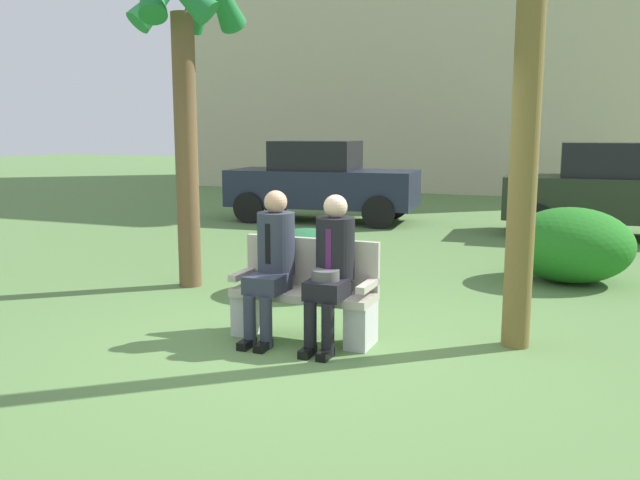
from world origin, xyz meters
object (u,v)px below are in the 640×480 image
(palm_tree_short, at_px, (183,31))
(shrub_mid_lawn, at_px, (571,245))
(park_bench, at_px, (305,296))
(shrub_near_bench, at_px, (307,260))
(seated_man_left, at_px, (272,257))
(parked_car_near, at_px, (321,181))
(parked_car_far, at_px, (617,191))
(seated_man_right, at_px, (331,263))

(palm_tree_short, relative_size, shrub_mid_lawn, 2.79)
(park_bench, xyz_separation_m, shrub_near_bench, (-0.67, 1.60, -0.01))
(palm_tree_short, bearing_deg, park_bench, -32.90)
(seated_man_left, xyz_separation_m, parked_car_near, (-2.60, 7.64, 0.09))
(park_bench, distance_m, shrub_near_bench, 1.73)
(parked_car_near, height_order, parked_car_far, same)
(parked_car_near, bearing_deg, shrub_mid_lawn, -39.62)
(seated_man_left, relative_size, parked_car_near, 0.33)
(shrub_near_bench, xyz_separation_m, parked_car_near, (-2.21, 5.93, 0.46))
(park_bench, bearing_deg, shrub_near_bench, 112.76)
(seated_man_right, bearing_deg, parked_car_near, 112.57)
(palm_tree_short, relative_size, shrub_near_bench, 3.46)
(seated_man_left, bearing_deg, parked_car_far, 67.67)
(park_bench, relative_size, seated_man_right, 0.98)
(shrub_near_bench, bearing_deg, parked_car_far, 59.07)
(shrub_near_bench, relative_size, shrub_mid_lawn, 0.81)
(palm_tree_short, height_order, shrub_near_bench, palm_tree_short)
(shrub_near_bench, distance_m, parked_car_near, 6.34)
(seated_man_left, relative_size, shrub_mid_lawn, 0.89)
(seated_man_right, bearing_deg, shrub_near_bench, 119.41)
(shrub_mid_lawn, bearing_deg, parked_car_far, 80.98)
(shrub_mid_lawn, distance_m, parked_car_far, 4.14)
(seated_man_left, height_order, parked_car_near, parked_car_near)
(parked_car_far, bearing_deg, seated_man_right, -108.47)
(seated_man_right, relative_size, shrub_near_bench, 1.10)
(park_bench, distance_m, seated_man_right, 0.47)
(seated_man_left, bearing_deg, seated_man_right, -0.73)
(seated_man_right, xyz_separation_m, shrub_near_bench, (-0.97, 1.72, -0.36))
(palm_tree_short, relative_size, parked_car_far, 1.06)
(palm_tree_short, bearing_deg, seated_man_right, -31.67)
(palm_tree_short, xyz_separation_m, parked_car_far, (4.92, 6.05, -2.17))
(park_bench, distance_m, parked_car_near, 8.07)
(shrub_mid_lawn, bearing_deg, shrub_near_bench, -148.38)
(parked_car_near, bearing_deg, park_bench, -69.06)
(seated_man_right, bearing_deg, park_bench, 157.96)
(seated_man_left, xyz_separation_m, shrub_mid_lawn, (2.45, 3.46, -0.28))
(parked_car_near, bearing_deg, seated_man_left, -71.18)
(park_bench, bearing_deg, seated_man_left, -157.71)
(palm_tree_short, relative_size, parked_car_near, 1.04)
(park_bench, height_order, seated_man_right, seated_man_right)
(parked_car_near, bearing_deg, palm_tree_short, -82.87)
(park_bench, xyz_separation_m, shrub_mid_lawn, (2.17, 3.35, 0.08))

